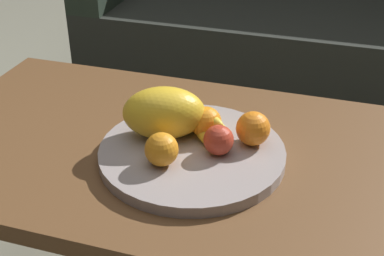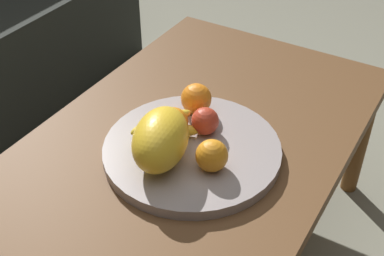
# 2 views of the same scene
# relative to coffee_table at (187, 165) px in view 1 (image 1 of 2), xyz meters

# --- Properties ---
(coffee_table) EXTENTS (1.22, 0.67, 0.43)m
(coffee_table) POSITION_rel_coffee_table_xyz_m (0.00, 0.00, 0.00)
(coffee_table) COLOR brown
(coffee_table) RESTS_ON ground_plane
(couch) EXTENTS (1.70, 0.70, 0.90)m
(couch) POSITION_rel_coffee_table_xyz_m (0.11, 1.20, -0.08)
(couch) COLOR #272A25
(couch) RESTS_ON ground_plane
(fruit_bowl) EXTENTS (0.39, 0.39, 0.03)m
(fruit_bowl) POSITION_rel_coffee_table_xyz_m (0.02, -0.03, 0.06)
(fruit_bowl) COLOR #A29796
(fruit_bowl) RESTS_ON coffee_table
(melon_large_front) EXTENTS (0.20, 0.16, 0.11)m
(melon_large_front) POSITION_rel_coffee_table_xyz_m (-0.05, 0.00, 0.12)
(melon_large_front) COLOR yellow
(melon_large_front) RESTS_ON fruit_bowl
(orange_front) EXTENTS (0.07, 0.07, 0.07)m
(orange_front) POSITION_rel_coffee_table_xyz_m (-0.02, -0.10, 0.10)
(orange_front) COLOR orange
(orange_front) RESTS_ON fruit_bowl
(orange_left) EXTENTS (0.07, 0.07, 0.07)m
(orange_left) POSITION_rel_coffee_table_xyz_m (0.04, 0.03, 0.10)
(orange_left) COLOR orange
(orange_left) RESTS_ON fruit_bowl
(orange_right) EXTENTS (0.07, 0.07, 0.07)m
(orange_right) POSITION_rel_coffee_table_xyz_m (0.14, 0.03, 0.10)
(orange_right) COLOR orange
(orange_right) RESTS_ON fruit_bowl
(apple_front) EXTENTS (0.06, 0.06, 0.06)m
(apple_front) POSITION_rel_coffee_table_xyz_m (0.08, -0.03, 0.10)
(apple_front) COLOR #BC3925
(apple_front) RESTS_ON fruit_bowl
(banana_bunch) EXTENTS (0.15, 0.15, 0.06)m
(banana_bunch) POSITION_rel_coffee_table_xyz_m (0.01, 0.04, 0.09)
(banana_bunch) COLOR gold
(banana_bunch) RESTS_ON fruit_bowl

